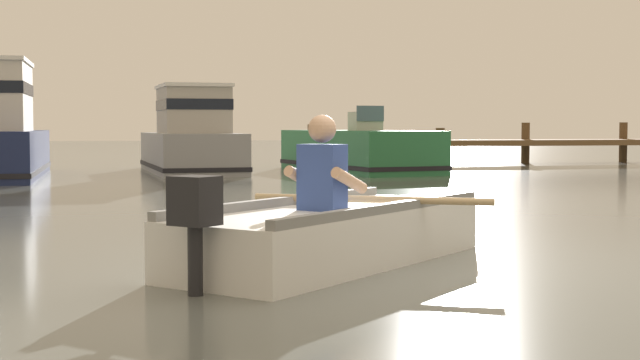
# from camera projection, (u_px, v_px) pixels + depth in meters

# --- Properties ---
(ground_plane) EXTENTS (120.00, 120.00, 0.00)m
(ground_plane) POSITION_uv_depth(u_px,v_px,m) (436.00, 264.00, 7.32)
(ground_plane) COLOR slate
(wooden_dock) EXTENTS (13.71, 1.64, 1.20)m
(wooden_dock) POSITION_uv_depth(u_px,v_px,m) (536.00, 143.00, 26.22)
(wooden_dock) COLOR brown
(wooden_dock) RESTS_ON ground
(rowboat_with_person) EXTENTS (3.15, 2.97, 1.19)m
(rowboat_with_person) POSITION_uv_depth(u_px,v_px,m) (337.00, 232.00, 7.38)
(rowboat_with_person) COLOR white
(rowboat_with_person) RESTS_ON ground
(moored_boat_grey) EXTENTS (2.10, 5.07, 2.05)m
(moored_boat_grey) POSITION_uv_depth(u_px,v_px,m) (192.00, 140.00, 21.50)
(moored_boat_grey) COLOR gray
(moored_boat_grey) RESTS_ON ground
(moored_boat_green) EXTENTS (2.82, 5.55, 1.57)m
(moored_boat_green) POSITION_uv_depth(u_px,v_px,m) (358.00, 152.00, 22.03)
(moored_boat_green) COLOR #287042
(moored_boat_green) RESTS_ON ground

